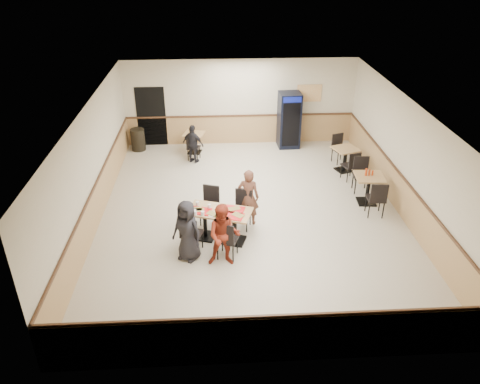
{
  "coord_description": "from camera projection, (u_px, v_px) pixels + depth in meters",
  "views": [
    {
      "loc": [
        -0.92,
        -10.72,
        6.52
      ],
      "look_at": [
        -0.32,
        -0.5,
        0.95
      ],
      "focal_mm": 35.0,
      "sensor_mm": 36.0,
      "label": 1
    }
  ],
  "objects": [
    {
      "name": "main_table",
      "position": [
        220.0,
        220.0,
        11.27
      ],
      "size": [
        1.66,
        1.18,
        0.81
      ],
      "rotation": [
        0.0,
        0.0,
        -0.31
      ],
      "color": "black",
      "rests_on": "ground"
    },
    {
      "name": "diner_woman_right",
      "position": [
        224.0,
        235.0,
        10.3
      ],
      "size": [
        0.77,
        0.62,
        1.51
      ],
      "primitive_type": "imported",
      "rotation": [
        0.0,
        0.0,
        -0.07
      ],
      "color": "maroon",
      "rests_on": "ground"
    },
    {
      "name": "lone_diner",
      "position": [
        193.0,
        144.0,
        15.16
      ],
      "size": [
        0.81,
        0.64,
        1.29
      ],
      "primitive_type": "imported",
      "rotation": [
        0.0,
        0.0,
        2.64
      ],
      "color": "black",
      "rests_on": "ground"
    },
    {
      "name": "back_table_chair_lone",
      "position": [
        194.0,
        147.0,
        15.46
      ],
      "size": [
        0.5,
        0.5,
        0.89
      ],
      "primitive_type": null,
      "rotation": [
        0.0,
        0.0,
        2.89
      ],
      "color": "black",
      "rests_on": "ground"
    },
    {
      "name": "condiment_caddy",
      "position": [
        369.0,
        172.0,
        12.73
      ],
      "size": [
        0.23,
        0.06,
        0.2
      ],
      "color": "#C1380D",
      "rests_on": "side_table_near"
    },
    {
      "name": "tabletop_clutter",
      "position": [
        217.0,
        211.0,
        11.07
      ],
      "size": [
        1.36,
        0.84,
        0.12
      ],
      "rotation": [
        0.0,
        0.0,
        -0.31
      ],
      "color": "red",
      "rests_on": "main_table"
    },
    {
      "name": "side_table_far",
      "position": [
        345.0,
        156.0,
        14.68
      ],
      "size": [
        0.91,
        0.91,
        0.76
      ],
      "rotation": [
        0.0,
        0.0,
        0.33
      ],
      "color": "black",
      "rests_on": "ground"
    },
    {
      "name": "side_table_far_chair_north",
      "position": [
        340.0,
        149.0,
        15.22
      ],
      "size": [
        0.57,
        0.57,
        0.97
      ],
      "primitive_type": null,
      "rotation": [
        0.0,
        0.0,
        0.33
      ],
      "color": "black",
      "rests_on": "ground"
    },
    {
      "name": "ground",
      "position": [
        251.0,
        214.0,
        12.57
      ],
      "size": [
        10.0,
        10.0,
        0.0
      ],
      "primitive_type": "plane",
      "color": "beige",
      "rests_on": "ground"
    },
    {
      "name": "back_table",
      "position": [
        194.0,
        140.0,
        15.94
      ],
      "size": [
        0.8,
        0.8,
        0.7
      ],
      "rotation": [
        0.0,
        0.0,
        -0.25
      ],
      "color": "black",
      "rests_on": "ground"
    },
    {
      "name": "side_table_near_chair_south",
      "position": [
        376.0,
        197.0,
        12.29
      ],
      "size": [
        0.52,
        0.52,
        1.04
      ],
      "primitive_type": null,
      "rotation": [
        0.0,
        0.0,
        3.07
      ],
      "color": "black",
      "rests_on": "ground"
    },
    {
      "name": "trash_bin",
      "position": [
        138.0,
        140.0,
        16.19
      ],
      "size": [
        0.48,
        0.48,
        0.76
      ],
      "primitive_type": "cylinder",
      "color": "black",
      "rests_on": "ground"
    },
    {
      "name": "side_table_near",
      "position": [
        368.0,
        185.0,
        12.86
      ],
      "size": [
        0.82,
        0.82,
        0.82
      ],
      "rotation": [
        0.0,
        0.0,
        -0.07
      ],
      "color": "black",
      "rests_on": "ground"
    },
    {
      "name": "diner_man_opposite",
      "position": [
        248.0,
        197.0,
        11.83
      ],
      "size": [
        0.63,
        0.49,
        1.52
      ],
      "primitive_type": "imported",
      "rotation": [
        0.0,
        0.0,
        2.89
      ],
      "color": "brown",
      "rests_on": "ground"
    },
    {
      "name": "side_table_near_chair_north",
      "position": [
        362.0,
        175.0,
        13.45
      ],
      "size": [
        0.52,
        0.52,
        1.04
      ],
      "primitive_type": null,
      "rotation": [
        0.0,
        0.0,
        -0.07
      ],
      "color": "black",
      "rests_on": "ground"
    },
    {
      "name": "pepsi_cooler",
      "position": [
        289.0,
        120.0,
        16.22
      ],
      "size": [
        0.77,
        0.78,
        1.93
      ],
      "rotation": [
        0.0,
        0.0,
        0.05
      ],
      "color": "black",
      "rests_on": "ground"
    },
    {
      "name": "main_chairs",
      "position": [
        218.0,
        221.0,
        11.29
      ],
      "size": [
        1.81,
        2.09,
        1.02
      ],
      "rotation": [
        0.0,
        0.0,
        -0.31
      ],
      "color": "black",
      "rests_on": "ground"
    },
    {
      "name": "side_table_far_chair_south",
      "position": [
        350.0,
        165.0,
        14.15
      ],
      "size": [
        0.57,
        0.57,
        0.97
      ],
      "primitive_type": null,
      "rotation": [
        0.0,
        0.0,
        3.47
      ],
      "color": "black",
      "rests_on": "ground"
    },
    {
      "name": "diner_woman_left",
      "position": [
        187.0,
        231.0,
        10.5
      ],
      "size": [
        0.86,
        0.78,
        1.48
      ],
      "primitive_type": "imported",
      "rotation": [
        0.0,
        0.0,
        -0.55
      ],
      "color": "black",
      "rests_on": "ground"
    },
    {
      "name": "room_shell",
      "position": [
        301.0,
        154.0,
        14.62
      ],
      "size": [
        10.0,
        10.0,
        10.0
      ],
      "color": "silver",
      "rests_on": "ground"
    }
  ]
}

